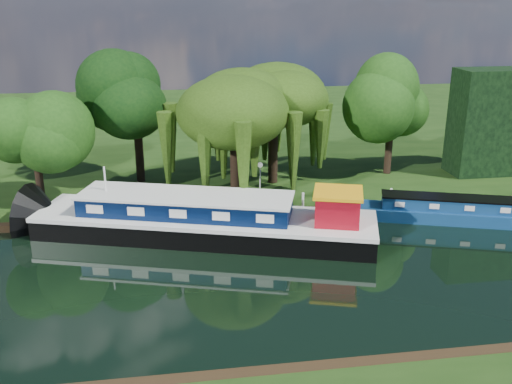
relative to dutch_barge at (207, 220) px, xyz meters
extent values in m
plane|color=black|center=(3.42, -5.56, -1.04)|extent=(120.00, 120.00, 0.00)
cube|color=black|center=(3.42, 28.44, -0.82)|extent=(120.00, 52.00, 0.45)
cube|color=black|center=(-0.16, 0.05, -0.55)|extent=(20.28, 10.10, 1.32)
cube|color=silver|center=(-0.16, 0.05, 0.22)|extent=(20.41, 10.22, 0.24)
cube|color=#041336|center=(-1.22, 0.38, 0.88)|extent=(12.70, 6.68, 1.05)
cube|color=silver|center=(-1.22, 0.38, 1.47)|extent=(12.98, 6.96, 0.13)
cube|color=maroon|center=(7.21, -2.24, 1.18)|extent=(3.04, 3.04, 1.66)
cube|color=#EDA310|center=(7.21, -2.24, 2.10)|extent=(3.38, 3.38, 0.18)
cylinder|color=silver|center=(-5.86, 1.82, 1.68)|extent=(0.11, 0.11, 2.65)
cube|color=navy|center=(15.29, 0.23, -0.72)|extent=(11.99, 5.61, 0.90)
cube|color=navy|center=(15.29, 0.23, 0.11)|extent=(8.42, 4.02, 0.75)
cube|color=black|center=(15.29, 0.23, 0.53)|extent=(8.55, 4.15, 0.10)
cube|color=silver|center=(12.07, 0.47, 0.14)|extent=(0.58, 0.23, 0.32)
cube|color=silver|center=(14.06, -0.18, 0.14)|extent=(0.58, 0.23, 0.32)
cube|color=silver|center=(16.04, -0.83, 0.14)|extent=(0.58, 0.23, 0.32)
cube|color=silver|center=(18.03, -1.48, 0.14)|extent=(0.58, 0.23, 0.32)
imported|color=silver|center=(20.01, 1.18, -1.04)|extent=(2.47, 2.20, 1.18)
cylinder|color=black|center=(2.38, 6.11, 1.81)|extent=(0.62, 0.62, 4.82)
ellipsoid|color=#233F0D|center=(2.38, 6.11, 5.29)|extent=(6.73, 6.73, 4.35)
cylinder|color=black|center=(5.43, 8.46, 1.73)|extent=(0.66, 0.66, 4.66)
ellipsoid|color=#233F0D|center=(5.43, 8.46, 5.10)|extent=(6.36, 6.36, 4.11)
cylinder|color=black|center=(-10.44, 5.53, 2.12)|extent=(0.44, 0.44, 5.44)
ellipsoid|color=#193F0F|center=(-10.44, 5.53, 4.35)|extent=(4.45, 4.45, 4.45)
cylinder|color=black|center=(-4.26, 10.18, 2.77)|extent=(0.62, 0.62, 6.72)
ellipsoid|color=black|center=(-4.26, 10.18, 5.52)|extent=(5.38, 5.38, 5.38)
cylinder|color=black|center=(14.66, 9.37, 2.41)|extent=(0.60, 0.60, 6.02)
ellipsoid|color=#193F0F|center=(14.66, 9.37, 4.88)|extent=(4.82, 4.82, 4.82)
cube|color=black|center=(22.42, 8.44, 3.41)|extent=(6.00, 3.00, 8.00)
cylinder|color=silver|center=(3.92, 4.94, 0.51)|extent=(0.10, 0.10, 2.20)
sphere|color=white|center=(3.92, 4.94, 1.79)|extent=(0.36, 0.36, 0.36)
cylinder|color=silver|center=(-6.58, 2.84, -0.09)|extent=(0.16, 0.16, 1.00)
cylinder|color=silver|center=(-0.58, 2.84, -0.09)|extent=(0.16, 0.16, 1.00)
cylinder|color=silver|center=(6.42, 2.84, -0.09)|extent=(0.16, 0.16, 1.00)
cylinder|color=silver|center=(12.42, 2.84, -0.09)|extent=(0.16, 0.16, 1.00)
camera|label=1|loc=(-1.78, -31.24, 12.43)|focal=40.00mm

